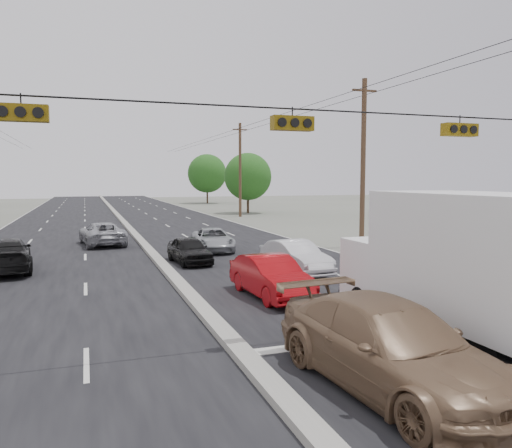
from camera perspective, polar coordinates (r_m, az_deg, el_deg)
The scene contains 17 objects.
ground at distance 12.50m, azimuth -2.54°, elevation -14.01°, with size 200.00×200.00×0.00m, color #606356.
road_surface at distance 41.66m, azimuth -14.28°, elevation -0.61°, with size 20.00×160.00×0.02m, color black.
center_median at distance 41.65m, azimuth -14.29°, elevation -0.47°, with size 0.50×160.00×0.20m, color gray.
utility_pole_right_b at distance 30.73m, azimuth 12.14°, elevation 6.95°, with size 1.60×0.30×10.00m.
utility_pole_right_c at distance 53.72m, azimuth -1.83°, elevation 6.28°, with size 1.60×0.30×10.00m.
traffic_signals at distance 12.35m, azimuth 3.73°, elevation 11.62°, with size 25.00×0.30×0.54m.
tree_right_mid at distance 59.23m, azimuth -0.93°, elevation 5.43°, with size 5.60×5.60×7.14m.
tree_right_far at distance 83.59m, azimuth -5.61°, elevation 5.77°, with size 6.40×6.40×8.16m.
box_truck at distance 13.44m, azimuth 22.07°, elevation -4.49°, with size 2.66×7.45×3.78m.
tan_sedan at distance 10.30m, azimuth 15.10°, elevation -13.45°, with size 2.38×5.84×1.70m, color brown.
red_sedan at distance 17.35m, azimuth 1.72°, elevation -6.08°, with size 1.51×4.34×1.43m, color #A20A0E.
black_suv at distance 14.69m, azimuth 26.73°, elevation -8.15°, with size 2.85×6.19×1.72m, color black.
queue_car_a at distance 24.43m, azimuth -7.62°, elevation -2.99°, with size 1.52×3.78×1.29m, color black.
queue_car_b at distance 21.73m, azimuth 4.54°, elevation -3.83°, with size 1.49×4.28×1.41m, color silver.
queue_car_c at distance 28.51m, azimuth -4.96°, elevation -1.82°, with size 2.10×4.54×1.26m, color #979A9E.
oncoming_near at distance 24.58m, azimuth -26.70°, elevation -3.21°, with size 2.10×5.16×1.50m, color black.
oncoming_far at distance 32.28m, azimuth -17.18°, elevation -1.08°, with size 2.33×5.06×1.41m, color #98999F.
Camera 1 is at (-3.32, -11.33, 4.12)m, focal length 35.00 mm.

